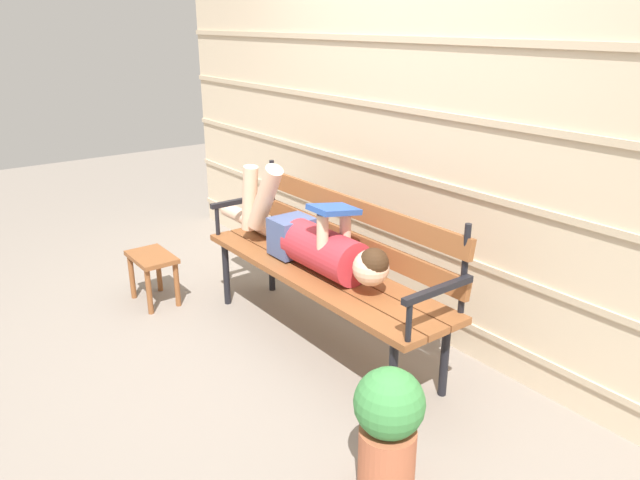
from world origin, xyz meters
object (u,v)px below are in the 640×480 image
Objects in this scene: park_bench at (330,259)px; footstool at (153,266)px; reclining_person at (309,239)px; potted_plant at (388,427)px.

park_bench reaches higher than footstool.
reclining_person reaches higher than footstool.
park_bench is at bearing 152.71° from potted_plant.
reclining_person is 1.36m from potted_plant.
footstool is 2.24m from potted_plant.
reclining_person reaches higher than potted_plant.
footstool is at bearing -150.74° from park_bench.
potted_plant is (1.22, -0.51, -0.32)m from reclining_person.
reclining_person is 3.10× the size of potted_plant.
footstool is (-1.02, -0.56, -0.36)m from reclining_person.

